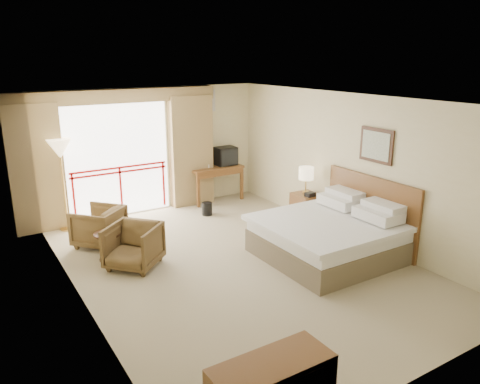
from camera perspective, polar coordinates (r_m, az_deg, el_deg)
floor at (r=7.92m, az=-0.41°, el=-8.69°), size 7.00×7.00×0.00m
ceiling at (r=7.20m, az=-0.45°, el=11.16°), size 7.00×7.00×0.00m
wall_back at (r=10.51m, az=-10.53°, el=5.11°), size 5.00×0.00×5.00m
wall_front at (r=4.99m, az=21.38°, el=-8.49°), size 5.00×0.00×5.00m
wall_left at (r=6.55m, az=-19.41°, el=-2.41°), size 0.00×7.00×7.00m
wall_right at (r=8.97m, az=13.31°, el=3.02°), size 0.00×7.00×7.00m
balcony_door at (r=10.26m, az=-14.60°, el=3.73°), size 2.40×0.00×2.40m
balcony_railing at (r=10.33m, az=-14.41°, el=1.61°), size 2.09×0.03×1.02m
curtain_left at (r=9.78m, az=-23.60°, el=2.57°), size 1.00×0.26×2.50m
curtain_right at (r=10.73m, az=-5.98°, el=4.98°), size 1.00×0.26×2.50m
valance at (r=9.97m, az=-14.98°, el=11.21°), size 4.40×0.22×0.28m
hvac_vent at (r=10.88m, az=-4.27°, el=11.04°), size 0.50×0.04×0.50m
bed at (r=8.17m, az=10.84°, el=-5.29°), size 2.13×2.06×0.97m
headboard at (r=8.74m, az=15.60°, el=-2.28°), size 0.06×2.10×1.30m
framed_art at (r=8.45m, az=16.27°, el=5.47°), size 0.04×0.72×0.60m
nightstand at (r=9.58m, az=8.09°, el=-2.17°), size 0.50×0.58×0.67m
table_lamp at (r=9.41m, az=8.07°, el=2.22°), size 0.30×0.30×0.53m
phone at (r=9.33m, az=8.53°, el=-0.29°), size 0.20×0.16×0.08m
desk at (r=11.12m, az=-3.22°, el=2.27°), size 1.27×0.62×0.83m
tv at (r=11.12m, az=-1.74°, el=4.39°), size 0.48×0.38×0.44m
coffee_maker at (r=10.85m, az=-4.73°, el=3.54°), size 0.15×0.15×0.25m
cup at (r=10.89m, az=-3.89°, el=3.17°), size 0.08×0.08×0.09m
wastebasket at (r=10.19m, az=-4.04°, el=-2.06°), size 0.24×0.24×0.28m
armchair_far at (r=9.02m, az=-16.66°, el=-6.18°), size 1.10×1.10×0.72m
armchair_near at (r=8.00m, az=-12.69°, el=-8.85°), size 1.12×1.12×0.73m
side_table at (r=8.21m, az=-15.81°, el=-5.86°), size 0.45×0.45×0.49m
book at (r=8.15m, az=-15.89°, el=-4.83°), size 0.19×0.25×0.02m
floor_lamp at (r=9.59m, az=-21.10°, el=4.53°), size 0.46×0.46×1.82m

